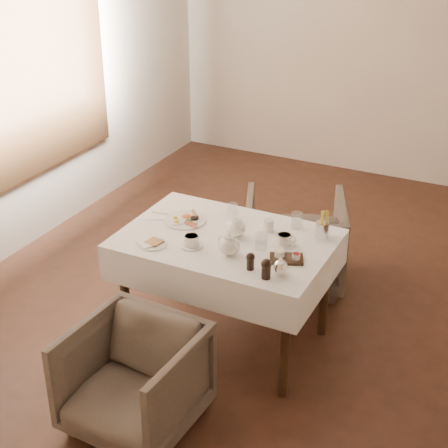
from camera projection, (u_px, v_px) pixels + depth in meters
room at (30, 43)px, 5.18m from camera, size 5.00×5.00×5.00m
table at (226, 254)px, 4.23m from camera, size 1.28×0.88×0.75m
armchair_near at (134, 380)px, 3.68m from camera, size 0.69×0.70×0.61m
armchair_far at (294, 240)px, 5.04m from camera, size 0.94×0.95×0.67m
breakfast_plate at (185, 220)px, 4.38m from camera, size 0.27×0.27×0.03m
side_plate at (151, 243)px, 4.09m from camera, size 0.19×0.18×0.02m
teapot_centre at (236, 227)px, 4.16m from camera, size 0.19×0.16×0.13m
teapot_front at (229, 244)px, 3.96m from camera, size 0.21×0.19×0.14m
creamer at (269, 225)px, 4.24m from camera, size 0.06×0.06×0.07m
teacup_near at (192, 241)px, 4.07m from camera, size 0.14×0.14×0.07m
teacup_far at (284, 240)px, 4.08m from camera, size 0.14×0.14×0.07m
glass_left at (233, 211)px, 4.41m from camera, size 0.09×0.09×0.09m
glass_mid at (262, 241)px, 4.03m from camera, size 0.08×0.08×0.10m
glass_right at (297, 220)px, 4.28m from camera, size 0.07×0.07×0.10m
condiment_board at (286, 258)px, 3.93m from camera, size 0.23×0.19×0.05m
pepper_mill_left at (250, 261)px, 3.82m from camera, size 0.06×0.06×0.10m
pepper_mill_right at (266, 269)px, 3.73m from camera, size 0.08×0.08×0.12m
silver_pot at (281, 266)px, 3.76m from camera, size 0.13×0.12×0.11m
fries_cup at (322, 226)px, 4.15m from camera, size 0.08×0.08×0.18m
cutlery_fork at (165, 214)px, 4.47m from camera, size 0.19×0.04×0.00m
cutlery_knife at (153, 220)px, 4.39m from camera, size 0.17×0.08×0.00m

